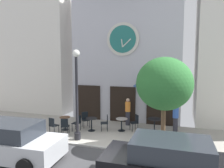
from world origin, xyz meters
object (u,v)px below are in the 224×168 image
Objects in this scene: cafe_chair_facing_street at (85,118)px; cafe_chair_outer at (78,122)px; street_tree at (164,84)px; cafe_table_center at (122,122)px; cafe_chair_mid_row at (135,121)px; cafe_chair_corner at (53,124)px; cafe_table_near_curb at (154,122)px; cafe_table_near_door at (65,121)px; cafe_chair_near_lamp at (106,122)px; parked_car_black at (171,164)px; parked_car_silver at (9,142)px; cafe_chair_right_end at (65,125)px; street_lamp at (77,95)px; cafe_table_leftmost at (91,122)px; pedestrian_blue at (176,118)px; pedestrian_orange at (128,111)px.

cafe_chair_outer is (-0.08, -0.86, 0.00)m from cafe_chair_facing_street.
street_tree is 5.76× the size of cafe_table_center.
cafe_chair_mid_row is at bearing 127.24° from street_tree.
cafe_table_near_curb is at bearing 21.05° from cafe_chair_corner.
cafe_chair_facing_street is 3.01m from cafe_chair_mid_row.
cafe_chair_facing_street is (1.13, 1.69, 0.00)m from cafe_chair_corner.
cafe_chair_near_lamp is (2.28, 0.58, 0.03)m from cafe_table_near_door.
street_tree is 5.47m from cafe_chair_outer.
parked_car_black is at bearing -80.95° from street_tree.
parked_car_black is (1.09, -5.17, 0.19)m from cafe_table_near_curb.
parked_car_silver reaches higher than cafe_table_center.
cafe_chair_corner is (-5.84, 0.27, -2.42)m from street_tree.
cafe_table_near_curb is at bearing 101.95° from parked_car_black.
cafe_chair_right_end is (-0.37, -0.75, 0.00)m from cafe_chair_outer.
street_lamp is at bearing -179.01° from street_tree.
cafe_table_leftmost is 1.70m from cafe_table_center.
cafe_chair_outer reaches higher than cafe_table_near_curb.
cafe_chair_near_lamp and cafe_chair_mid_row have the same top height.
street_lamp is 1.09× the size of street_tree.
cafe_table_near_curb is 5.28m from parked_car_black.
cafe_table_leftmost is 0.44× the size of pedestrian_blue.
cafe_table_center is at bearing 14.84° from cafe_chair_near_lamp.
cafe_table_leftmost is 1.03× the size of cafe_table_center.
cafe_chair_near_lamp is at bearing 153.09° from street_tree.
cafe_chair_outer is 0.54× the size of pedestrian_orange.
cafe_chair_near_lamp is (2.53, 1.41, 0.00)m from cafe_chair_corner.
cafe_chair_outer is (-0.73, -0.29, 0.02)m from cafe_table_leftmost.
cafe_table_center is (1.77, 1.98, -1.79)m from street_lamp.
street_tree is at bearing -11.14° from cafe_table_near_door.
cafe_chair_right_end reaches higher than cafe_table_leftmost.
pedestrian_blue is at bearing 79.10° from street_tree.
cafe_chair_mid_row is 0.54× the size of pedestrian_orange.
cafe_table_center is 0.80× the size of cafe_chair_right_end.
cafe_table_center is 2.99m from pedestrian_blue.
street_tree is 6.32m from cafe_chair_corner.
cafe_table_near_curb is at bearing 45.47° from parked_car_silver.
cafe_chair_outer is at bearing -164.24° from cafe_table_near_curb.
cafe_table_near_door is 0.86m from cafe_chair_right_end.
pedestrian_orange is (3.21, 2.03, 0.37)m from cafe_table_near_door.
cafe_table_center is at bearing 121.04° from parked_car_black.
cafe_table_leftmost is at bearing 21.38° from cafe_chair_outer.
pedestrian_orange is (0.06, 1.22, 0.37)m from cafe_table_center.
cafe_chair_facing_street is 7.09m from parked_car_black.
parked_car_black is (5.24, -3.99, 0.23)m from cafe_chair_outer.
pedestrian_orange reaches higher than cafe_table_near_curb.
cafe_table_near_curb is at bearing 105.56° from street_tree.
cafe_chair_corner is at bearing 153.32° from parked_car_black.
parked_car_silver is at bearing -127.96° from cafe_chair_mid_row.
cafe_chair_mid_row is at bearing -53.21° from pedestrian_orange.
pedestrian_orange is at bearing 39.51° from cafe_chair_corner.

